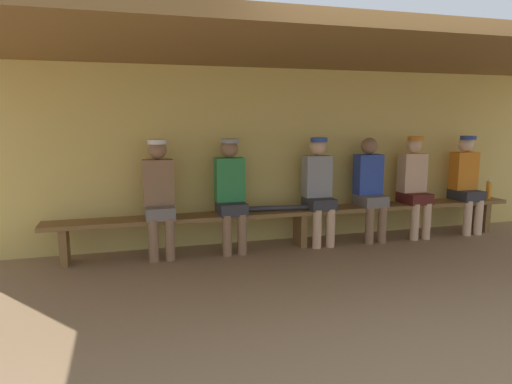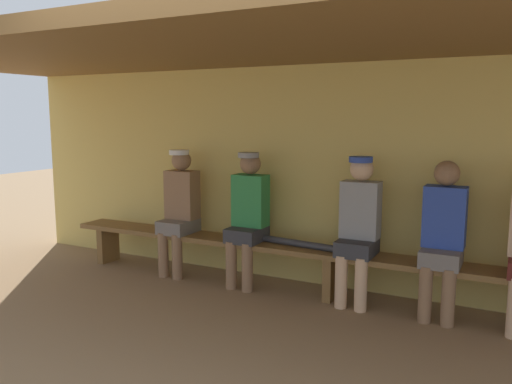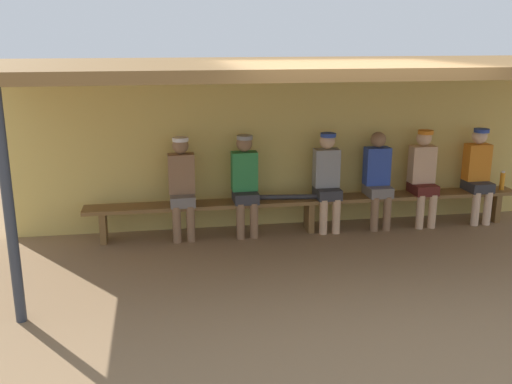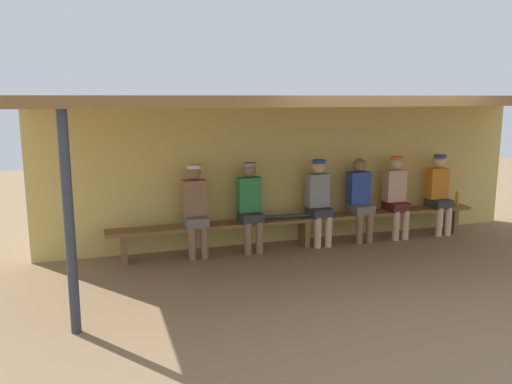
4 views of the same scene
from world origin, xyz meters
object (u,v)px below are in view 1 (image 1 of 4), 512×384
(bench, at_px, (300,215))
(player_middle, at_px, (231,190))
(player_shirtless_tan, at_px, (319,186))
(player_in_red, at_px, (414,182))
(baseball_bat, at_px, (275,208))
(player_leftmost, at_px, (370,185))
(player_near_post, at_px, (159,193))
(player_rightmost, at_px, (466,179))
(water_bottle_orange, at_px, (489,190))

(bench, height_order, player_middle, player_middle)
(player_shirtless_tan, xyz_separation_m, player_in_red, (1.39, 0.00, 0.00))
(player_in_red, relative_size, baseball_bat, 1.54)
(player_leftmost, distance_m, player_near_post, 2.68)
(player_shirtless_tan, height_order, baseball_bat, player_shirtless_tan)
(bench, xyz_separation_m, player_rightmost, (2.46, 0.00, 0.36))
(player_rightmost, height_order, baseball_bat, player_rightmost)
(player_shirtless_tan, bearing_deg, player_near_post, 180.00)
(player_rightmost, distance_m, water_bottle_orange, 0.41)
(player_leftmost, bearing_deg, player_rightmost, 0.02)
(player_leftmost, bearing_deg, water_bottle_orange, -0.76)
(player_near_post, bearing_deg, water_bottle_orange, -0.32)
(player_shirtless_tan, bearing_deg, bench, -179.15)
(player_rightmost, relative_size, water_bottle_orange, 4.93)
(bench, bearing_deg, player_near_post, 179.88)
(player_leftmost, relative_size, player_rightmost, 0.99)
(bench, xyz_separation_m, player_near_post, (-1.72, 0.00, 0.36))
(player_leftmost, relative_size, player_middle, 0.99)
(baseball_bat, bearing_deg, bench, 6.61)
(bench, xyz_separation_m, player_middle, (-0.89, 0.00, 0.36))
(player_in_red, xyz_separation_m, player_middle, (-2.52, 0.00, 0.00))
(bench, bearing_deg, player_rightmost, 0.08)
(player_in_red, relative_size, water_bottle_orange, 4.93)
(player_leftmost, xyz_separation_m, baseball_bat, (-1.30, -0.00, -0.24))
(player_leftmost, bearing_deg, player_in_red, 0.04)
(player_leftmost, xyz_separation_m, player_rightmost, (1.49, 0.00, 0.02))
(player_shirtless_tan, relative_size, player_leftmost, 1.01)
(player_shirtless_tan, distance_m, player_rightmost, 2.22)
(player_leftmost, height_order, player_rightmost, player_rightmost)
(player_near_post, xyz_separation_m, water_bottle_orange, (4.55, -0.03, -0.16))
(player_rightmost, bearing_deg, player_leftmost, -179.98)
(baseball_bat, bearing_deg, player_near_post, -173.54)
(player_near_post, relative_size, player_middle, 1.00)
(player_in_red, distance_m, baseball_bat, 1.98)
(player_shirtless_tan, xyz_separation_m, player_rightmost, (2.22, 0.00, 0.00))
(player_rightmost, xyz_separation_m, water_bottle_orange, (0.37, -0.03, -0.16))
(player_shirtless_tan, relative_size, player_rightmost, 1.00)
(player_near_post, bearing_deg, player_middle, 0.00)
(player_in_red, bearing_deg, player_leftmost, -179.96)
(player_middle, bearing_deg, player_in_red, 0.00)
(player_rightmost, bearing_deg, water_bottle_orange, -3.88)
(bench, height_order, player_rightmost, player_rightmost)
(player_shirtless_tan, relative_size, baseball_bat, 1.54)
(bench, relative_size, player_middle, 4.46)
(player_shirtless_tan, distance_m, water_bottle_orange, 2.60)
(player_leftmost, xyz_separation_m, player_middle, (-1.85, 0.00, 0.02))
(player_shirtless_tan, relative_size, player_near_post, 1.00)
(water_bottle_orange, bearing_deg, player_leftmost, 179.24)
(player_leftmost, bearing_deg, bench, -179.82)
(bench, height_order, player_leftmost, player_leftmost)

